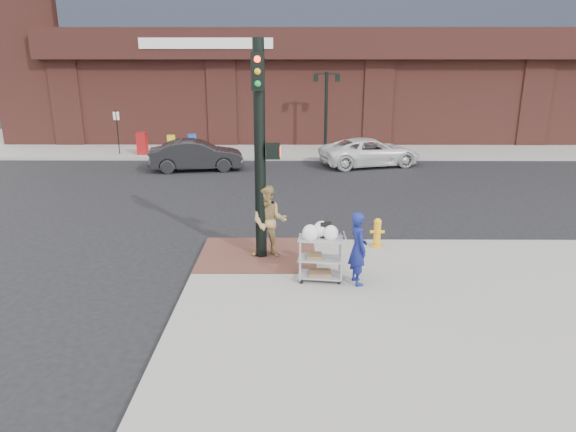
{
  "coord_description": "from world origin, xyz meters",
  "views": [
    {
      "loc": [
        0.21,
        -10.77,
        4.66
      ],
      "look_at": [
        0.14,
        0.5,
        1.25
      ],
      "focal_mm": 32.0,
      "sensor_mm": 36.0,
      "label": 1
    }
  ],
  "objects_px": {
    "lamp_post": "(326,103)",
    "sedan_dark": "(196,155)",
    "minivan_white": "(370,152)",
    "utility_cart": "(320,254)",
    "traffic_signal_pole": "(261,146)",
    "fire_hydrant": "(377,232)",
    "pedestrian_tan": "(269,222)",
    "woman_blue": "(358,248)"
  },
  "relations": [
    {
      "from": "lamp_post",
      "to": "sedan_dark",
      "type": "height_order",
      "value": "lamp_post"
    },
    {
      "from": "pedestrian_tan",
      "to": "fire_hydrant",
      "type": "height_order",
      "value": "pedestrian_tan"
    },
    {
      "from": "minivan_white",
      "to": "traffic_signal_pole",
      "type": "bearing_deg",
      "value": 144.17
    },
    {
      "from": "minivan_white",
      "to": "utility_cart",
      "type": "xyz_separation_m",
      "value": [
        -3.02,
        -13.33,
        0.09
      ]
    },
    {
      "from": "sedan_dark",
      "to": "minivan_white",
      "type": "bearing_deg",
      "value": -91.27
    },
    {
      "from": "traffic_signal_pole",
      "to": "woman_blue",
      "type": "xyz_separation_m",
      "value": [
        2.09,
        -1.53,
        -1.9
      ]
    },
    {
      "from": "traffic_signal_pole",
      "to": "utility_cart",
      "type": "xyz_separation_m",
      "value": [
        1.31,
        -1.38,
        -2.1
      ]
    },
    {
      "from": "woman_blue",
      "to": "pedestrian_tan",
      "type": "xyz_separation_m",
      "value": [
        -1.92,
        1.54,
        0.09
      ]
    },
    {
      "from": "woman_blue",
      "to": "minivan_white",
      "type": "relative_size",
      "value": 0.34
    },
    {
      "from": "woman_blue",
      "to": "pedestrian_tan",
      "type": "height_order",
      "value": "pedestrian_tan"
    },
    {
      "from": "minivan_white",
      "to": "fire_hydrant",
      "type": "xyz_separation_m",
      "value": [
        -1.48,
        -11.27,
        -0.1
      ]
    },
    {
      "from": "lamp_post",
      "to": "sedan_dark",
      "type": "xyz_separation_m",
      "value": [
        -5.98,
        -4.33,
        -1.94
      ]
    },
    {
      "from": "utility_cart",
      "to": "fire_hydrant",
      "type": "relative_size",
      "value": 1.7
    },
    {
      "from": "utility_cart",
      "to": "sedan_dark",
      "type": "bearing_deg",
      "value": 111.42
    },
    {
      "from": "traffic_signal_pole",
      "to": "pedestrian_tan",
      "type": "relative_size",
      "value": 2.85
    },
    {
      "from": "lamp_post",
      "to": "traffic_signal_pole",
      "type": "distance_m",
      "value": 15.43
    },
    {
      "from": "sedan_dark",
      "to": "traffic_signal_pole",
      "type": "bearing_deg",
      "value": -171.12
    },
    {
      "from": "woman_blue",
      "to": "sedan_dark",
      "type": "xyz_separation_m",
      "value": [
        -5.59,
        12.43,
        -0.26
      ]
    },
    {
      "from": "lamp_post",
      "to": "pedestrian_tan",
      "type": "distance_m",
      "value": 15.48
    },
    {
      "from": "pedestrian_tan",
      "to": "fire_hydrant",
      "type": "bearing_deg",
      "value": 15.65
    },
    {
      "from": "woman_blue",
      "to": "minivan_white",
      "type": "height_order",
      "value": "woman_blue"
    },
    {
      "from": "lamp_post",
      "to": "minivan_white",
      "type": "relative_size",
      "value": 0.87
    },
    {
      "from": "sedan_dark",
      "to": "utility_cart",
      "type": "relative_size",
      "value": 3.18
    },
    {
      "from": "sedan_dark",
      "to": "fire_hydrant",
      "type": "height_order",
      "value": "sedan_dark"
    },
    {
      "from": "pedestrian_tan",
      "to": "sedan_dark",
      "type": "relative_size",
      "value": 0.43
    },
    {
      "from": "minivan_white",
      "to": "utility_cart",
      "type": "relative_size",
      "value": 3.58
    },
    {
      "from": "woman_blue",
      "to": "sedan_dark",
      "type": "distance_m",
      "value": 13.63
    },
    {
      "from": "traffic_signal_pole",
      "to": "utility_cart",
      "type": "bearing_deg",
      "value": -46.44
    },
    {
      "from": "traffic_signal_pole",
      "to": "sedan_dark",
      "type": "bearing_deg",
      "value": 107.82
    },
    {
      "from": "sedan_dark",
      "to": "minivan_white",
      "type": "xyz_separation_m",
      "value": [
        7.84,
        1.06,
        -0.03
      ]
    },
    {
      "from": "pedestrian_tan",
      "to": "fire_hydrant",
      "type": "distance_m",
      "value": 2.82
    },
    {
      "from": "traffic_signal_pole",
      "to": "pedestrian_tan",
      "type": "xyz_separation_m",
      "value": [
        0.17,
        0.01,
        -1.8
      ]
    },
    {
      "from": "pedestrian_tan",
      "to": "utility_cart",
      "type": "bearing_deg",
      "value": -48.77
    },
    {
      "from": "minivan_white",
      "to": "fire_hydrant",
      "type": "height_order",
      "value": "minivan_white"
    },
    {
      "from": "minivan_white",
      "to": "fire_hydrant",
      "type": "relative_size",
      "value": 6.08
    },
    {
      "from": "pedestrian_tan",
      "to": "minivan_white",
      "type": "height_order",
      "value": "pedestrian_tan"
    },
    {
      "from": "traffic_signal_pole",
      "to": "sedan_dark",
      "type": "height_order",
      "value": "traffic_signal_pole"
    },
    {
      "from": "woman_blue",
      "to": "sedan_dark",
      "type": "relative_size",
      "value": 0.38
    },
    {
      "from": "pedestrian_tan",
      "to": "fire_hydrant",
      "type": "xyz_separation_m",
      "value": [
        2.69,
        0.67,
        -0.49
      ]
    },
    {
      "from": "sedan_dark",
      "to": "fire_hydrant",
      "type": "bearing_deg",
      "value": -157.04
    },
    {
      "from": "utility_cart",
      "to": "traffic_signal_pole",
      "type": "bearing_deg",
      "value": 133.56
    },
    {
      "from": "traffic_signal_pole",
      "to": "minivan_white",
      "type": "distance_m",
      "value": 12.9
    }
  ]
}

